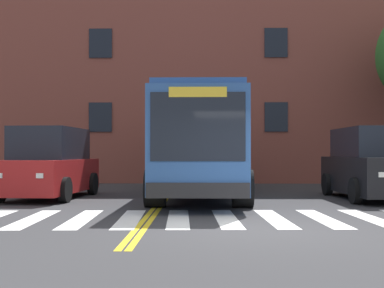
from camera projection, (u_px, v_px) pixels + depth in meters
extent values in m
plane|color=#303033|center=(255.00, 230.00, 10.23)|extent=(120.00, 120.00, 0.00)
cube|color=white|center=(33.00, 219.00, 11.82)|extent=(0.60, 3.48, 0.01)
cube|color=white|center=(81.00, 219.00, 11.84)|extent=(0.60, 3.48, 0.01)
cube|color=white|center=(130.00, 219.00, 11.86)|extent=(0.60, 3.48, 0.01)
cube|color=white|center=(178.00, 219.00, 11.88)|extent=(0.60, 3.48, 0.01)
cube|color=white|center=(226.00, 219.00, 11.90)|extent=(0.60, 3.48, 0.01)
cube|color=white|center=(274.00, 218.00, 11.92)|extent=(0.60, 3.48, 0.01)
cube|color=white|center=(322.00, 218.00, 11.94)|extent=(0.60, 3.48, 0.01)
cube|color=white|center=(370.00, 218.00, 11.96)|extent=(0.60, 3.48, 0.01)
cube|color=gold|center=(175.00, 183.00, 25.96)|extent=(0.12, 36.00, 0.01)
cube|color=gold|center=(178.00, 183.00, 25.96)|extent=(0.12, 36.00, 0.01)
cube|color=#2D5699|center=(200.00, 144.00, 17.65)|extent=(2.55, 10.52, 2.68)
cube|color=black|center=(238.00, 136.00, 17.62)|extent=(0.10, 9.66, 0.97)
cube|color=black|center=(163.00, 136.00, 17.68)|extent=(0.10, 9.66, 0.97)
cube|color=black|center=(198.00, 127.00, 12.39)|extent=(2.21, 0.04, 1.61)
cube|color=yellow|center=(198.00, 92.00, 12.40)|extent=(1.35, 0.04, 0.24)
cube|color=#232326|center=(198.00, 191.00, 12.34)|extent=(2.41, 0.12, 0.36)
cube|color=#294E89|center=(200.00, 101.00, 17.67)|extent=(2.40, 10.10, 0.16)
cylinder|color=black|center=(242.00, 189.00, 14.34)|extent=(0.57, 1.02, 1.02)
cylinder|color=black|center=(155.00, 188.00, 14.40)|extent=(0.57, 1.02, 1.02)
cylinder|color=black|center=(232.00, 178.00, 19.96)|extent=(0.57, 1.02, 1.02)
cylinder|color=black|center=(169.00, 178.00, 20.02)|extent=(0.57, 1.02, 1.02)
cylinder|color=black|center=(231.00, 177.00, 21.06)|extent=(0.57, 1.02, 1.02)
cylinder|color=black|center=(171.00, 177.00, 21.12)|extent=(0.57, 1.02, 1.02)
cube|color=#AD1E1E|center=(50.00, 176.00, 17.26)|extent=(2.25, 5.04, 1.04)
cube|color=black|center=(51.00, 144.00, 17.33)|extent=(1.94, 3.16, 1.03)
cube|color=white|center=(40.00, 176.00, 14.74)|extent=(0.20, 0.05, 0.14)
cylinder|color=black|center=(65.00, 190.00, 15.66)|extent=(0.27, 0.77, 0.76)
cylinder|color=black|center=(93.00, 184.00, 18.70)|extent=(0.27, 0.77, 0.76)
cylinder|color=black|center=(37.00, 183.00, 18.86)|extent=(0.27, 0.77, 0.76)
cube|color=black|center=(372.00, 175.00, 16.82)|extent=(2.09, 5.10, 1.12)
cube|color=black|center=(372.00, 142.00, 16.89)|extent=(1.86, 3.17, 0.93)
cube|color=white|center=(382.00, 175.00, 14.27)|extent=(0.20, 0.04, 0.14)
cylinder|color=black|center=(355.00, 191.00, 15.25)|extent=(0.23, 0.76, 0.76)
cylinder|color=black|center=(327.00, 184.00, 18.38)|extent=(0.23, 0.76, 0.76)
cube|color=white|center=(216.00, 170.00, 26.98)|extent=(2.14, 4.38, 0.84)
cube|color=black|center=(217.00, 153.00, 27.12)|extent=(1.81, 2.15, 0.82)
cube|color=white|center=(227.00, 170.00, 24.79)|extent=(0.20, 0.05, 0.14)
cube|color=white|center=(203.00, 169.00, 24.88)|extent=(0.20, 0.05, 0.14)
cylinder|color=black|center=(235.00, 176.00, 25.58)|extent=(0.26, 0.67, 0.66)
cylinder|color=black|center=(196.00, 176.00, 25.74)|extent=(0.26, 0.67, 0.66)
cylinder|color=black|center=(235.00, 174.00, 28.22)|extent=(0.26, 0.67, 0.66)
cylinder|color=black|center=(199.00, 174.00, 28.37)|extent=(0.26, 0.67, 0.66)
cube|color=brown|center=(265.00, 66.00, 29.82)|extent=(41.89, 8.82, 12.65)
cube|color=black|center=(100.00, 117.00, 25.47)|extent=(1.10, 0.06, 1.40)
cube|color=black|center=(276.00, 117.00, 25.33)|extent=(1.10, 0.06, 1.40)
cube|color=black|center=(101.00, 43.00, 25.53)|extent=(1.10, 0.06, 1.40)
cube|color=black|center=(276.00, 43.00, 25.39)|extent=(1.10, 0.06, 1.40)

